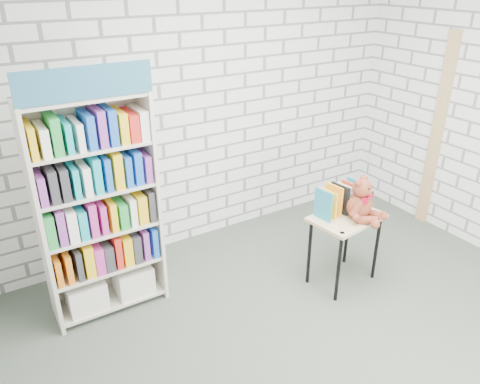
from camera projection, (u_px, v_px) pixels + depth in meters
ground at (330, 342)px, 3.65m from camera, size 4.50×4.50×0.00m
room_shell at (355, 121)px, 2.88m from camera, size 4.52×4.02×2.81m
bookshelf at (98, 208)px, 3.66m from camera, size 0.92×0.36×2.06m
display_table at (346, 226)px, 4.13m from camera, size 0.68×0.51×0.67m
table_books at (339, 199)px, 4.11m from camera, size 0.46×0.25×0.26m
teddy_bear at (362, 203)px, 3.99m from camera, size 0.36×0.35×0.38m
door_trim at (437, 133)px, 4.98m from camera, size 0.05×0.12×2.10m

